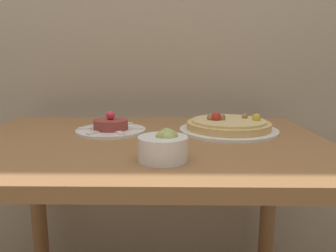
# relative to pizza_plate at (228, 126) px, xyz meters

# --- Properties ---
(dining_table) EXTENTS (1.06, 0.75, 0.74)m
(dining_table) POSITION_rel_pizza_plate_xyz_m (-0.26, -0.10, -0.13)
(dining_table) COLOR olive
(dining_table) RESTS_ON ground_plane
(pizza_plate) EXTENTS (0.31, 0.31, 0.07)m
(pizza_plate) POSITION_rel_pizza_plate_xyz_m (0.00, 0.00, 0.00)
(pizza_plate) COLOR white
(pizza_plate) RESTS_ON dining_table
(tartare_plate) EXTENTS (0.22, 0.22, 0.07)m
(tartare_plate) POSITION_rel_pizza_plate_xyz_m (-0.38, -0.01, -0.00)
(tartare_plate) COLOR white
(tartare_plate) RESTS_ON dining_table
(small_bowl) EXTENTS (0.11, 0.11, 0.07)m
(small_bowl) POSITION_rel_pizza_plate_xyz_m (-0.20, -0.31, 0.02)
(small_bowl) COLOR white
(small_bowl) RESTS_ON dining_table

